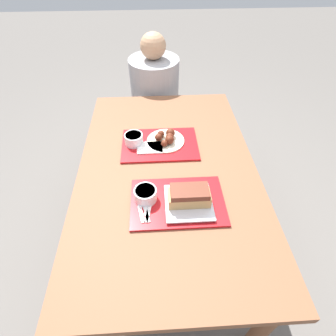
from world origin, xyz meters
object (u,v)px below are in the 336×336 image
Objects in this scene: bowl_coleslaw_near at (145,194)px; bowl_coleslaw_far at (134,139)px; tray_near at (178,202)px; brisket_sandwich_plate at (189,198)px; tray_far at (160,144)px; wings_plate_far at (167,138)px; person_seated_across at (155,86)px.

bowl_coleslaw_near is 0.40m from bowl_coleslaw_far.
bowl_coleslaw_near is (-0.14, 0.02, 0.04)m from tray_near.
brisket_sandwich_plate reaches higher than bowl_coleslaw_near.
tray_near is at bearing -80.80° from tray_far.
tray_far is 4.16× the size of bowl_coleslaw_near.
person_seated_across is (-0.05, 0.75, -0.07)m from wings_plate_far.
bowl_coleslaw_far is (-0.21, 0.42, 0.04)m from tray_near.
brisket_sandwich_plate is at bearing -83.92° from person_seated_across.
tray_far is 0.05m from wings_plate_far.
wings_plate_far is at bearing 2.43° from bowl_coleslaw_far.
tray_near is at bearing -86.44° from wings_plate_far.
bowl_coleslaw_far is (-0.14, 0.01, 0.04)m from tray_far.
tray_near is 0.15m from bowl_coleslaw_near.
tray_near is 1.00× the size of tray_far.
bowl_coleslaw_near is 0.42m from wings_plate_far.
wings_plate_far is 0.32× the size of person_seated_across.
brisket_sandwich_plate is 0.99× the size of wings_plate_far.
brisket_sandwich_plate is (0.19, -0.04, 0.01)m from bowl_coleslaw_near.
tray_near is at bearing 157.39° from brisket_sandwich_plate.
person_seated_across reaches higher than tray_far.
bowl_coleslaw_far reaches higher than tray_near.
bowl_coleslaw_near is (-0.08, -0.39, 0.04)m from tray_far.
tray_near is at bearing -8.23° from bowl_coleslaw_near.
person_seated_across reaches higher than bowl_coleslaw_near.
person_seated_across is at bearing 80.44° from bowl_coleslaw_far.
wings_plate_far is (0.18, 0.01, -0.01)m from bowl_coleslaw_far.
bowl_coleslaw_near is at bearing -80.61° from bowl_coleslaw_far.
brisket_sandwich_plate is at bearing -22.61° from tray_near.
person_seated_across is at bearing 86.95° from bowl_coleslaw_near.
bowl_coleslaw_near is at bearing -93.05° from person_seated_across.
person_seated_across is (-0.13, 1.19, -0.09)m from brisket_sandwich_plate.
wings_plate_far is (0.04, 0.02, 0.03)m from tray_far.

